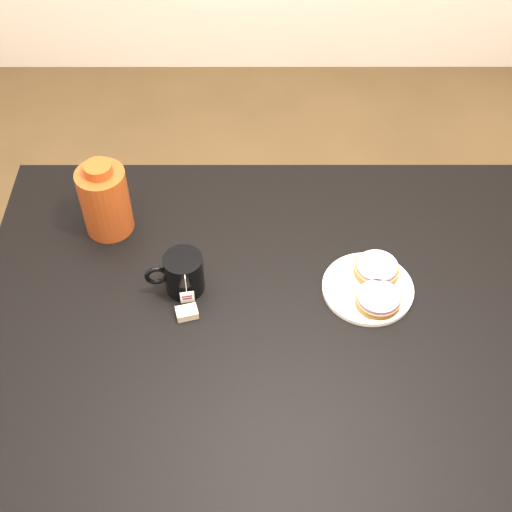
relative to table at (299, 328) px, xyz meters
name	(u,v)px	position (x,y,z in m)	size (l,w,h in m)	color
ground_plane	(289,460)	(0.00, 0.00, -0.67)	(4.00, 4.00, 0.00)	brown
table	(299,328)	(0.00, 0.00, 0.00)	(1.40, 0.90, 0.75)	black
plate	(368,288)	(0.15, 0.04, 0.09)	(0.20, 0.20, 0.01)	white
bagel_back	(377,269)	(0.17, 0.08, 0.11)	(0.11, 0.11, 0.03)	brown
bagel_front	(378,300)	(0.16, 0.00, 0.11)	(0.13, 0.13, 0.03)	brown
mug	(183,273)	(-0.25, 0.05, 0.13)	(0.13, 0.10, 0.09)	black
teabag_pouch	(187,313)	(-0.24, -0.03, 0.09)	(0.04, 0.03, 0.02)	#C6B793
bagel_package	(105,200)	(-0.44, 0.23, 0.17)	(0.12, 0.12, 0.19)	maroon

